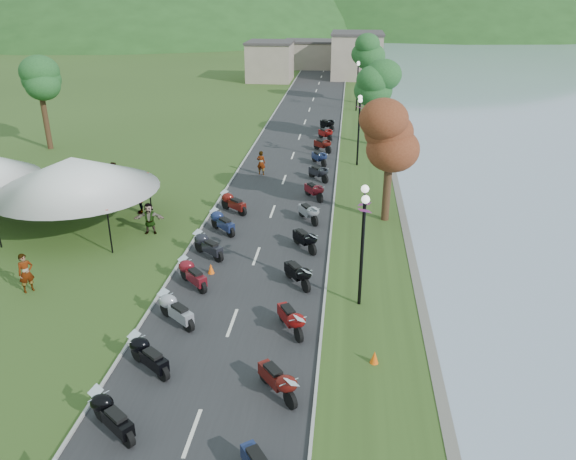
{
  "coord_description": "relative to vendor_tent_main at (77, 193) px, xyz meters",
  "views": [
    {
      "loc": [
        4.23,
        -2.53,
        12.24
      ],
      "look_at": [
        1.52,
        22.45,
        1.3
      ],
      "focal_mm": 35.0,
      "sensor_mm": 36.0,
      "label": 1
    }
  ],
  "objects": [
    {
      "name": "road",
      "position": [
        10.17,
        15.41,
        -1.99
      ],
      "size": [
        7.0,
        120.0,
        0.02
      ],
      "primitive_type": "cube",
      "color": "#29292B",
      "rests_on": "ground"
    },
    {
      "name": "far_building",
      "position": [
        8.17,
        60.41,
        0.5
      ],
      "size": [
        18.0,
        16.0,
        5.0
      ],
      "primitive_type": "cube",
      "color": "gray",
      "rests_on": "ground"
    },
    {
      "name": "moto_row_left",
      "position": [
        7.96,
        -13.33,
        -1.45
      ],
      "size": [
        2.6,
        35.17,
        1.1
      ],
      "primitive_type": null,
      "color": "#331411",
      "rests_on": "ground"
    },
    {
      "name": "tree_lakeside",
      "position": [
        16.7,
        2.89,
        1.78
      ],
      "size": [
        2.72,
        2.72,
        7.56
      ],
      "primitive_type": null,
      "color": "#28652A",
      "rests_on": "ground"
    },
    {
      "name": "hills_backdrop",
      "position": [
        10.17,
        175.41,
        -2.0
      ],
      "size": [
        360.0,
        120.0,
        76.0
      ],
      "primitive_type": null,
      "color": "#285621",
      "rests_on": "ground"
    },
    {
      "name": "pedestrian_b",
      "position": [
        -0.62,
        6.26,
        -2.0
      ],
      "size": [
        0.91,
        0.51,
        1.85
      ],
      "primitive_type": "imported",
      "rotation": [
        0.0,
        0.0,
        3.16
      ],
      "color": "slate",
      "rests_on": "ground"
    },
    {
      "name": "vendor_tent_main",
      "position": [
        0.0,
        0.0,
        0.0
      ],
      "size": [
        5.9,
        5.9,
        4.0
      ],
      "primitive_type": null,
      "color": "silver",
      "rests_on": "ground"
    },
    {
      "name": "moto_row_right",
      "position": [
        12.44,
        0.35,
        -1.45
      ],
      "size": [
        2.6,
        50.4,
        1.1
      ],
      "primitive_type": null,
      "color": "#331411",
      "rests_on": "ground"
    },
    {
      "name": "pedestrian_c",
      "position": [
        -2.94,
        3.01,
        -2.0
      ],
      "size": [
        1.05,
        1.04,
        1.62
      ],
      "primitive_type": "imported",
      "rotation": [
        0.0,
        0.0,
        5.51
      ],
      "color": "slate",
      "rests_on": "ground"
    },
    {
      "name": "pedestrian_a",
      "position": [
        0.85,
        -7.05,
        -2.0
      ],
      "size": [
        0.79,
        0.8,
        1.79
      ],
      "primitive_type": "imported",
      "rotation": [
        0.0,
        0.0,
        0.84
      ],
      "color": "slate",
      "rests_on": "ground"
    }
  ]
}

